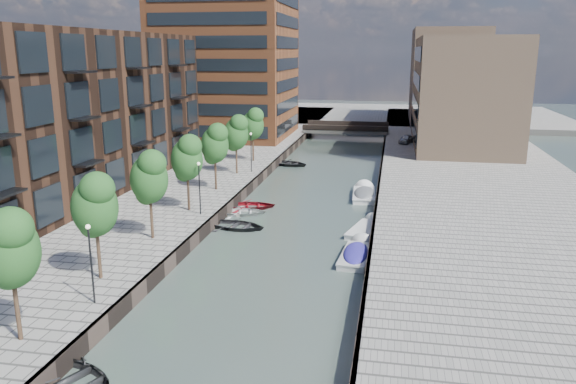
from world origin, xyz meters
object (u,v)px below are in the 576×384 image
(bridge, at_px, (346,129))
(sloop_1, at_px, (237,228))
(tree_4, at_px, (215,143))
(sloop_4, at_px, (289,165))
(tree_5, at_px, (236,132))
(motorboat_4, at_px, (364,194))
(tree_6, at_px, (253,123))
(motorboat_2, at_px, (367,229))
(car, at_px, (406,139))
(tree_0, at_px, (9,246))
(sloop_2, at_px, (250,208))
(tree_2, at_px, (149,176))
(tree_3, at_px, (187,157))
(sloop_3, at_px, (243,214))
(tree_1, at_px, (94,203))
(motorboat_3, at_px, (357,254))

(bridge, distance_m, sloop_1, 48.15)
(tree_4, relative_size, sloop_4, 1.28)
(tree_5, bearing_deg, motorboat_4, -13.95)
(tree_6, xyz_separation_m, motorboat_2, (14.07, -20.58, -5.21))
(tree_4, height_order, car, tree_4)
(tree_0, bearing_deg, tree_5, 90.00)
(tree_6, bearing_deg, sloop_2, -76.85)
(bridge, relative_size, car, 3.85)
(tree_0, relative_size, tree_5, 1.00)
(bridge, height_order, sloop_1, bridge)
(car, bearing_deg, tree_4, -100.26)
(tree_2, bearing_deg, sloop_2, 72.30)
(tree_3, xyz_separation_m, sloop_4, (3.65, 23.88, -5.31))
(sloop_3, bearing_deg, car, -35.56)
(tree_6, height_order, car, tree_6)
(motorboat_4, bearing_deg, tree_1, -118.26)
(tree_2, height_order, motorboat_2, tree_2)
(tree_3, height_order, sloop_1, tree_3)
(sloop_2, bearing_deg, tree_0, 158.91)
(tree_0, relative_size, sloop_2, 1.37)
(sloop_1, relative_size, motorboat_2, 0.87)
(tree_6, bearing_deg, motorboat_3, -62.60)
(bridge, height_order, sloop_2, bridge)
(motorboat_3, bearing_deg, tree_2, -173.46)
(bridge, bearing_deg, tree_2, -98.95)
(tree_3, relative_size, tree_4, 1.00)
(tree_2, bearing_deg, motorboat_3, 6.54)
(tree_4, height_order, tree_5, same)
(tree_0, bearing_deg, tree_4, 90.00)
(sloop_3, bearing_deg, motorboat_2, -116.65)
(tree_2, relative_size, motorboat_2, 1.16)
(tree_4, height_order, tree_6, same)
(tree_2, distance_m, tree_5, 21.00)
(tree_2, height_order, tree_3, same)
(tree_5, height_order, motorboat_3, tree_5)
(sloop_3, distance_m, motorboat_4, 12.44)
(tree_3, xyz_separation_m, motorboat_3, (13.70, -5.43, -5.10))
(tree_4, xyz_separation_m, tree_6, (0.00, 14.00, 0.00))
(motorboat_4, distance_m, car, 26.76)
(tree_0, relative_size, motorboat_3, 1.13)
(sloop_3, relative_size, motorboat_3, 0.76)
(tree_4, bearing_deg, tree_2, -90.00)
(tree_1, distance_m, motorboat_4, 28.50)
(sloop_3, bearing_deg, sloop_1, 175.33)
(sloop_1, bearing_deg, tree_3, 86.88)
(tree_6, relative_size, sloop_3, 1.48)
(tree_1, height_order, tree_3, same)
(tree_4, bearing_deg, motorboat_3, -42.22)
(sloop_2, relative_size, sloop_4, 0.93)
(motorboat_4, bearing_deg, tree_0, -112.73)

